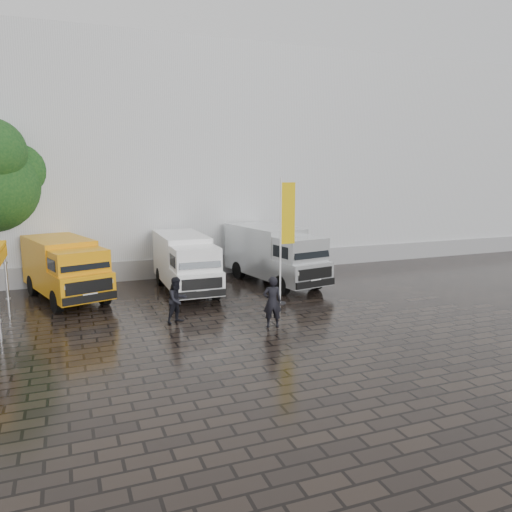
# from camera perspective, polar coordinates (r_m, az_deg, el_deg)

# --- Properties ---
(ground) EXTENTS (120.00, 120.00, 0.00)m
(ground) POSITION_cam_1_polar(r_m,az_deg,el_deg) (19.61, 3.22, -6.45)
(ground) COLOR black
(ground) RESTS_ON ground
(exhibition_hall) EXTENTS (44.00, 16.00, 12.00)m
(exhibition_hall) POSITION_cam_1_polar(r_m,az_deg,el_deg) (34.55, -4.76, 10.68)
(exhibition_hall) COLOR silver
(exhibition_hall) RESTS_ON ground
(hall_plinth) EXTENTS (44.00, 0.15, 1.00)m
(hall_plinth) POSITION_cam_1_polar(r_m,az_deg,el_deg) (27.39, 0.19, -0.65)
(hall_plinth) COLOR gray
(hall_plinth) RESTS_ON ground
(van_yellow) EXTENTS (3.67, 5.96, 2.57)m
(van_yellow) POSITION_cam_1_polar(r_m,az_deg,el_deg) (22.66, -20.93, -1.51)
(van_yellow) COLOR orange
(van_yellow) RESTS_ON ground
(van_white) EXTENTS (2.01, 5.90, 2.55)m
(van_white) POSITION_cam_1_polar(r_m,az_deg,el_deg) (22.79, -8.05, -0.92)
(van_white) COLOR white
(van_white) RESTS_ON ground
(van_silver) EXTENTS (3.21, 6.59, 2.74)m
(van_silver) POSITION_cam_1_polar(r_m,az_deg,el_deg) (24.13, 2.14, -0.00)
(van_silver) COLOR silver
(van_silver) RESTS_ON ground
(flagpole) EXTENTS (0.88, 0.50, 5.20)m
(flagpole) POSITION_cam_1_polar(r_m,az_deg,el_deg) (20.38, 3.30, 2.56)
(flagpole) COLOR black
(flagpole) RESTS_ON ground
(wheelie_bin) EXTENTS (0.72, 0.72, 0.95)m
(wheelie_bin) POSITION_cam_1_polar(r_m,az_deg,el_deg) (28.00, 6.08, -0.53)
(wheelie_bin) COLOR black
(wheelie_bin) RESTS_ON ground
(person_front) EXTENTS (0.75, 0.57, 1.83)m
(person_front) POSITION_cam_1_polar(r_m,az_deg,el_deg) (17.57, 1.87, -5.27)
(person_front) COLOR black
(person_front) RESTS_ON ground
(person_tent) EXTENTS (1.02, 0.94, 1.69)m
(person_tent) POSITION_cam_1_polar(r_m,az_deg,el_deg) (18.33, -8.98, -4.98)
(person_tent) COLOR black
(person_tent) RESTS_ON ground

